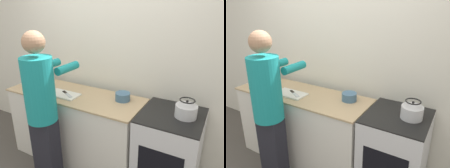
{
  "view_description": "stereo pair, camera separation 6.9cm",
  "coord_description": "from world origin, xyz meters",
  "views": [
    {
      "loc": [
        1.22,
        -1.58,
        1.9
      ],
      "look_at": [
        0.25,
        0.2,
        1.15
      ],
      "focal_mm": 35.0,
      "sensor_mm": 36.0,
      "label": 1
    },
    {
      "loc": [
        1.28,
        -1.54,
        1.9
      ],
      "look_at": [
        0.25,
        0.2,
        1.15
      ],
      "focal_mm": 35.0,
      "sensor_mm": 36.0,
      "label": 2
    }
  ],
  "objects": [
    {
      "name": "bowl_prep",
      "position": [
        -0.95,
        0.28,
        0.94
      ],
      "size": [
        0.15,
        0.15,
        0.07
      ],
      "color": "silver",
      "rests_on": "counter"
    },
    {
      "name": "cutting_board",
      "position": [
        -0.39,
        0.19,
        0.91
      ],
      "size": [
        0.38,
        0.2,
        0.02
      ],
      "color": "silver",
      "rests_on": "counter"
    },
    {
      "name": "bowl_mixing",
      "position": [
        0.28,
        0.39,
        0.95
      ],
      "size": [
        0.16,
        0.16,
        0.09
      ],
      "color": "#426684",
      "rests_on": "counter"
    },
    {
      "name": "counter",
      "position": [
        -0.31,
        0.28,
        0.45
      ],
      "size": [
        1.67,
        0.59,
        0.9
      ],
      "color": "silver",
      "rests_on": "ground_plane"
    },
    {
      "name": "kettle",
      "position": [
        0.96,
        0.32,
        0.99
      ],
      "size": [
        0.2,
        0.2,
        0.17
      ],
      "color": "silver",
      "rests_on": "oven"
    },
    {
      "name": "knife",
      "position": [
        -0.34,
        0.2,
        0.92
      ],
      "size": [
        0.21,
        0.13,
        0.01
      ],
      "rotation": [
        0.0,
        0.0,
        -0.47
      ],
      "color": "silver",
      "rests_on": "cutting_board"
    },
    {
      "name": "oven",
      "position": [
        0.84,
        0.31,
        0.46
      ],
      "size": [
        0.59,
        0.62,
        0.91
      ],
      "color": "silver",
      "rests_on": "ground_plane"
    },
    {
      "name": "person",
      "position": [
        -0.34,
        -0.18,
        0.92
      ],
      "size": [
        0.34,
        0.58,
        1.68
      ],
      "color": "black",
      "rests_on": "ground_plane"
    },
    {
      "name": "wall_back",
      "position": [
        0.0,
        0.68,
        1.3
      ],
      "size": [
        8.0,
        0.05,
        2.6
      ],
      "color": "silver",
      "rests_on": "ground_plane"
    },
    {
      "name": "canister_jar",
      "position": [
        -0.95,
        0.45,
        0.99
      ],
      "size": [
        0.13,
        0.13,
        0.18
      ],
      "color": "tan",
      "rests_on": "counter"
    }
  ]
}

